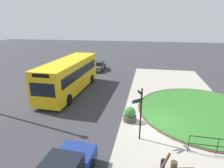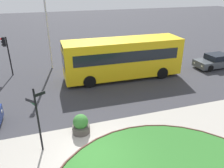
{
  "view_description": "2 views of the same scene",
  "coord_description": "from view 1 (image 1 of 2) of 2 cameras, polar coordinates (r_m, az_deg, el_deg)",
  "views": [
    {
      "loc": [
        -12.07,
        0.91,
        6.84
      ],
      "look_at": [
        2.05,
        3.69,
        2.0
      ],
      "focal_mm": 29.33,
      "sensor_mm": 36.0,
      "label": 1
    },
    {
      "loc": [
        -1.69,
        -8.14,
        7.48
      ],
      "look_at": [
        1.8,
        2.67,
        2.31
      ],
      "focal_mm": 35.74,
      "sensor_mm": 36.0,
      "label": 2
    }
  ],
  "objects": [
    {
      "name": "car_oncoming",
      "position": [
        27.81,
        -4.39,
        5.62
      ],
      "size": [
        3.99,
        1.88,
        1.31
      ],
      "rotation": [
        0.0,
        0.0,
        3.17
      ],
      "color": "#474C51",
      "rests_on": "ground"
    },
    {
      "name": "ground",
      "position": [
        13.9,
        13.69,
        -11.45
      ],
      "size": [
        120.0,
        120.0,
        0.0
      ],
      "primitive_type": "plane",
      "color": "#333338"
    },
    {
      "name": "sidewalk_paving",
      "position": [
        14.12,
        20.89,
        -11.68
      ],
      "size": [
        32.0,
        8.52,
        0.02
      ],
      "primitive_type": "cube",
      "color": "#9E998E",
      "rests_on": "ground"
    },
    {
      "name": "signpost_directional",
      "position": [
        10.95,
        8.74,
        -8.26
      ],
      "size": [
        0.91,
        0.58,
        3.35
      ],
      "color": "black",
      "rests_on": "ground"
    },
    {
      "name": "grass_kerb_ring",
      "position": [
        16.65,
        26.67,
        -7.57
      ],
      "size": [
        10.52,
        10.52,
        0.11
      ],
      "primitive_type": "torus",
      "color": "brown",
      "rests_on": "ground"
    },
    {
      "name": "bollard_foreground",
      "position": [
        9.83,
        15.52,
        -23.18
      ],
      "size": [
        0.22,
        0.22,
        0.78
      ],
      "color": "black",
      "rests_on": "ground"
    },
    {
      "name": "planter_near_signpost",
      "position": [
        13.49,
        5.59,
        -9.56
      ],
      "size": [
        0.96,
        0.96,
        1.11
      ],
      "color": "#47423D",
      "rests_on": "ground"
    },
    {
      "name": "bus_yellow",
      "position": [
        19.09,
        -13.04,
        2.71
      ],
      "size": [
        9.87,
        2.82,
        3.29
      ],
      "rotation": [
        0.0,
        0.0,
        3.12
      ],
      "color": "yellow",
      "rests_on": "ground"
    },
    {
      "name": "grass_island",
      "position": [
        16.65,
        26.67,
        -7.59
      ],
      "size": [
        10.21,
        10.21,
        0.1
      ],
      "primitive_type": "cylinder",
      "color": "#2D6B28",
      "rests_on": "ground"
    }
  ]
}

